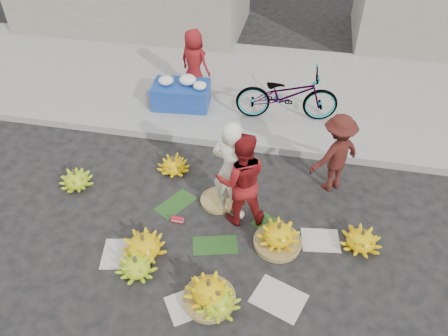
% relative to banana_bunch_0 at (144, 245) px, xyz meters
% --- Properties ---
extents(ground, '(80.00, 80.00, 0.00)m').
position_rel_banana_bunch_0_xyz_m(ground, '(1.05, 0.55, -0.18)').
color(ground, black).
rests_on(ground, ground).
extents(curb, '(40.00, 0.25, 0.15)m').
position_rel_banana_bunch_0_xyz_m(curb, '(1.05, 2.75, -0.10)').
color(curb, '#97958F').
rests_on(curb, ground).
extents(sidewalk, '(40.00, 4.00, 0.12)m').
position_rel_banana_bunch_0_xyz_m(sidewalk, '(1.05, 4.85, -0.12)').
color(sidewalk, '#97958F').
rests_on(sidewalk, ground).
extents(newspaper_scatter, '(3.20, 1.80, 0.00)m').
position_rel_banana_bunch_0_xyz_m(newspaper_scatter, '(1.05, -0.25, -0.17)').
color(newspaper_scatter, silver).
rests_on(newspaper_scatter, ground).
extents(banana_leaves, '(2.00, 1.00, 0.00)m').
position_rel_banana_bunch_0_xyz_m(banana_leaves, '(0.95, 0.75, -0.17)').
color(banana_leaves, '#1C4517').
rests_on(banana_leaves, ground).
extents(banana_bunch_0, '(0.69, 0.69, 0.40)m').
position_rel_banana_bunch_0_xyz_m(banana_bunch_0, '(0.00, 0.00, 0.00)').
color(banana_bunch_0, yellow).
rests_on(banana_bunch_0, ground).
extents(banana_bunch_1, '(0.67, 0.67, 0.33)m').
position_rel_banana_bunch_0_xyz_m(banana_bunch_1, '(0.01, -0.33, -0.03)').
color(banana_bunch_1, '#89BF1B').
rests_on(banana_bunch_1, ground).
extents(banana_bunch_2, '(0.71, 0.71, 0.46)m').
position_rel_banana_bunch_0_xyz_m(banana_bunch_2, '(1.07, -0.57, 0.02)').
color(banana_bunch_2, olive).
rests_on(banana_bunch_2, ground).
extents(banana_bunch_3, '(0.59, 0.59, 0.35)m').
position_rel_banana_bunch_0_xyz_m(banana_bunch_3, '(1.20, -0.65, -0.03)').
color(banana_bunch_3, '#89BF1B').
rests_on(banana_bunch_3, ground).
extents(banana_bunch_4, '(0.69, 0.69, 0.46)m').
position_rel_banana_bunch_0_xyz_m(banana_bunch_4, '(1.83, 0.53, 0.02)').
color(banana_bunch_4, olive).
rests_on(banana_bunch_4, ground).
extents(banana_bunch_5, '(0.64, 0.64, 0.36)m').
position_rel_banana_bunch_0_xyz_m(banana_bunch_5, '(3.00, 0.74, -0.02)').
color(banana_bunch_5, yellow).
rests_on(banana_bunch_5, ground).
extents(banana_bunch_6, '(0.58, 0.58, 0.34)m').
position_rel_banana_bunch_0_xyz_m(banana_bunch_6, '(-1.58, 1.14, -0.03)').
color(banana_bunch_6, '#89BF1B').
rests_on(banana_bunch_6, ground).
extents(banana_bunch_7, '(0.64, 0.64, 0.33)m').
position_rel_banana_bunch_0_xyz_m(banana_bunch_7, '(-0.10, 1.80, -0.03)').
color(banana_bunch_7, yellow).
rests_on(banana_bunch_7, ground).
extents(basket_spare, '(0.68, 0.68, 0.06)m').
position_rel_banana_bunch_0_xyz_m(basket_spare, '(0.82, 1.22, -0.14)').
color(basket_spare, olive).
rests_on(basket_spare, ground).
extents(incense_stack, '(0.19, 0.06, 0.08)m').
position_rel_banana_bunch_0_xyz_m(incense_stack, '(0.29, 0.68, -0.13)').
color(incense_stack, red).
rests_on(incense_stack, ground).
extents(vendor_cream, '(0.71, 0.57, 1.71)m').
position_rel_banana_bunch_0_xyz_m(vendor_cream, '(1.05, 1.03, 0.68)').
color(vendor_cream, white).
rests_on(vendor_cream, ground).
extents(vendor_red, '(0.88, 0.76, 1.56)m').
position_rel_banana_bunch_0_xyz_m(vendor_red, '(1.21, 0.96, 0.60)').
color(vendor_red, maroon).
rests_on(vendor_red, ground).
extents(man_striped, '(1.02, 0.97, 1.39)m').
position_rel_banana_bunch_0_xyz_m(man_striped, '(2.55, 1.96, 0.52)').
color(man_striped, maroon).
rests_on(man_striped, ground).
extents(flower_table, '(1.18, 0.80, 0.65)m').
position_rel_banana_bunch_0_xyz_m(flower_table, '(-0.48, 3.73, 0.21)').
color(flower_table, navy).
rests_on(flower_table, sidewalk).
extents(grey_bucket, '(0.27, 0.27, 0.31)m').
position_rel_banana_bunch_0_xyz_m(grey_bucket, '(-1.05, 3.59, 0.10)').
color(grey_bucket, slate).
rests_on(grey_bucket, sidewalk).
extents(flower_vendor, '(0.79, 0.67, 1.38)m').
position_rel_banana_bunch_0_xyz_m(flower_vendor, '(-0.34, 4.29, 0.63)').
color(flower_vendor, maroon).
rests_on(flower_vendor, sidewalk).
extents(bicycle, '(0.92, 2.03, 1.03)m').
position_rel_banana_bunch_0_xyz_m(bicycle, '(1.63, 3.69, 0.46)').
color(bicycle, gray).
rests_on(bicycle, sidewalk).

